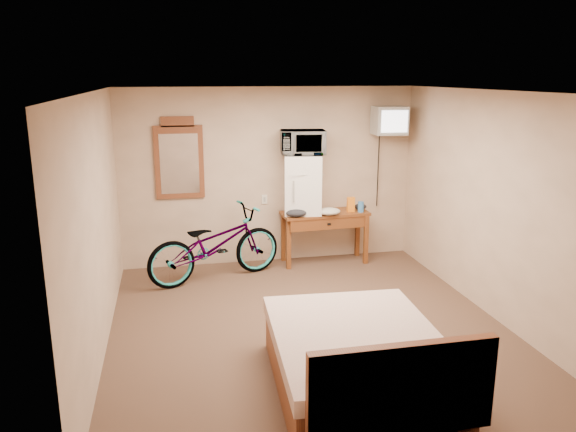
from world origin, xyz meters
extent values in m
plane|color=#513728|center=(0.00, 0.00, 0.00)|extent=(4.60, 4.60, 0.00)
plane|color=silver|center=(0.00, 0.00, 2.50)|extent=(4.60, 4.60, 0.00)
cube|color=beige|center=(0.00, 2.30, 1.25)|extent=(4.20, 0.04, 2.50)
cube|color=beige|center=(0.00, -2.30, 1.25)|extent=(4.20, 0.04, 2.50)
cube|color=beige|center=(-2.10, 0.00, 1.25)|extent=(0.04, 4.60, 2.50)
cube|color=beige|center=(2.10, 0.00, 1.25)|extent=(0.04, 4.60, 2.50)
cube|color=silver|center=(-0.08, 2.29, 0.92)|extent=(0.08, 0.01, 0.13)
cube|color=brown|center=(0.75, 2.04, 0.73)|extent=(1.26, 0.54, 0.04)
cube|color=brown|center=(0.18, 1.85, 0.35)|extent=(0.06, 0.06, 0.71)
cube|color=brown|center=(1.32, 1.85, 0.35)|extent=(0.06, 0.06, 0.71)
cube|color=brown|center=(0.18, 2.23, 0.35)|extent=(0.06, 0.06, 0.71)
cube|color=brown|center=(1.32, 2.23, 0.35)|extent=(0.06, 0.06, 0.71)
cube|color=brown|center=(0.75, 1.83, 0.63)|extent=(1.12, 0.10, 0.16)
cube|color=black|center=(0.75, 1.81, 0.63)|extent=(0.05, 0.02, 0.03)
cube|color=white|center=(0.43, 2.07, 1.17)|extent=(0.59, 0.57, 0.83)
cube|color=#9C9D98|center=(0.43, 1.82, 1.33)|extent=(0.51, 0.01, 0.00)
cylinder|color=#9C9D98|center=(0.25, 1.82, 1.12)|extent=(0.02, 0.02, 0.30)
imported|color=white|center=(0.43, 2.07, 1.75)|extent=(0.66, 0.49, 0.34)
cube|color=orange|center=(1.12, 1.98, 0.86)|extent=(0.11, 0.06, 0.21)
cylinder|color=#397BC4|center=(1.26, 1.94, 0.82)|extent=(0.09, 0.09, 0.15)
ellipsoid|color=beige|center=(0.76, 1.87, 0.80)|extent=(0.32, 0.25, 0.10)
ellipsoid|color=black|center=(0.29, 1.86, 0.80)|extent=(0.29, 0.22, 0.11)
ellipsoid|color=black|center=(1.30, 2.09, 0.79)|extent=(0.18, 0.15, 0.08)
cube|color=black|center=(1.67, 2.28, 1.94)|extent=(0.14, 0.02, 0.14)
cylinder|color=black|center=(1.67, 2.24, 1.94)|extent=(0.05, 0.30, 0.05)
cube|color=#9C9D98|center=(1.67, 2.02, 2.03)|extent=(0.47, 0.40, 0.39)
cube|color=white|center=(1.67, 1.83, 2.03)|extent=(0.37, 0.03, 0.30)
cube|color=black|center=(1.67, 2.21, 2.03)|extent=(0.28, 0.03, 0.24)
cube|color=brown|center=(-1.26, 2.27, 1.50)|extent=(0.66, 0.04, 1.00)
cube|color=brown|center=(-1.26, 2.27, 2.05)|extent=(0.44, 0.04, 0.14)
cube|color=white|center=(-1.26, 2.25, 1.48)|extent=(0.52, 0.01, 0.82)
imported|color=black|center=(-0.86, 1.65, 0.49)|extent=(1.96, 1.21, 0.97)
cube|color=brown|center=(0.11, -1.30, 0.20)|extent=(1.46, 1.89, 0.40)
cube|color=beige|center=(0.11, -1.30, 0.45)|extent=(1.50, 1.93, 0.14)
cube|color=brown|center=(0.11, -2.26, 0.55)|extent=(1.36, 0.08, 0.70)
ellipsoid|color=silver|center=(-0.21, -1.95, 0.58)|extent=(0.57, 0.35, 0.20)
ellipsoid|color=silver|center=(0.42, -1.95, 0.58)|extent=(0.57, 0.35, 0.20)
camera|label=1|loc=(-1.38, -5.47, 2.67)|focal=35.00mm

